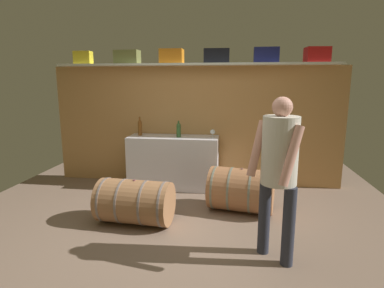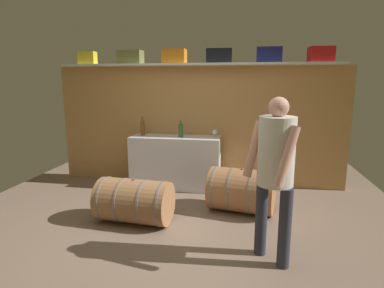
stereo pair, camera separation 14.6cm
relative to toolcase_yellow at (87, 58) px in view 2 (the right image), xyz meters
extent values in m
cube|color=#7F6756|center=(1.92, -1.44, -2.19)|extent=(6.19, 7.43, 0.02)
cube|color=tan|center=(1.92, 0.15, -1.16)|extent=(4.99, 0.10, 2.04)
cube|color=white|center=(1.92, 0.00, -0.12)|extent=(4.59, 0.40, 0.03)
cube|color=yellow|center=(0.00, 0.00, 0.00)|extent=(0.30, 0.21, 0.22)
cube|color=olive|center=(0.78, 0.00, 0.00)|extent=(0.42, 0.24, 0.22)
cube|color=orange|center=(1.54, 0.00, 0.01)|extent=(0.38, 0.26, 0.23)
cube|color=black|center=(2.28, 0.00, 0.01)|extent=(0.41, 0.22, 0.23)
cube|color=navy|center=(3.07, 0.00, 0.01)|extent=(0.39, 0.23, 0.24)
cube|color=red|center=(3.84, 0.00, 0.01)|extent=(0.37, 0.29, 0.23)
cube|color=white|center=(1.59, -0.17, -1.74)|extent=(1.50, 0.53, 0.88)
cylinder|color=#355D2E|center=(1.69, -0.21, -1.21)|extent=(0.07, 0.07, 0.19)
sphere|color=#355D2E|center=(1.69, -0.21, -1.10)|extent=(0.07, 0.07, 0.07)
cylinder|color=#355D2E|center=(1.69, -0.21, -1.06)|extent=(0.03, 0.03, 0.06)
cylinder|color=brown|center=(1.01, -0.14, -1.19)|extent=(0.07, 0.07, 0.21)
sphere|color=brown|center=(1.01, -0.14, -1.08)|extent=(0.07, 0.07, 0.07)
cylinder|color=brown|center=(1.01, -0.14, -1.03)|extent=(0.03, 0.03, 0.08)
cylinder|color=white|center=(2.25, -0.16, -1.30)|extent=(0.07, 0.07, 0.00)
cylinder|color=white|center=(2.25, -0.16, -1.27)|extent=(0.01, 0.01, 0.06)
sphere|color=white|center=(2.25, -0.16, -1.21)|extent=(0.08, 0.08, 0.08)
sphere|color=maroon|center=(2.25, -0.16, -1.22)|extent=(0.05, 0.05, 0.05)
cylinder|color=#9C6C46|center=(1.37, -1.62, -1.90)|extent=(0.97, 0.63, 0.56)
cylinder|color=gray|center=(0.98, -1.59, -1.90)|extent=(0.07, 0.57, 0.57)
cylinder|color=gray|center=(1.22, -1.61, -1.90)|extent=(0.07, 0.57, 0.57)
cylinder|color=gray|center=(1.52, -1.63, -1.90)|extent=(0.07, 0.57, 0.57)
cylinder|color=gray|center=(1.76, -1.65, -1.90)|extent=(0.07, 0.57, 0.57)
cylinder|color=#80474F|center=(1.37, -1.62, -1.62)|extent=(0.04, 0.04, 0.01)
cylinder|color=#A36B45|center=(2.71, -1.04, -1.88)|extent=(0.97, 0.75, 0.60)
cylinder|color=slate|center=(2.35, -0.98, -1.88)|extent=(0.14, 0.61, 0.61)
cylinder|color=slate|center=(2.58, -1.02, -1.88)|extent=(0.14, 0.61, 0.61)
cylinder|color=slate|center=(2.85, -1.07, -1.88)|extent=(0.14, 0.61, 0.61)
cylinder|color=slate|center=(3.08, -1.11, -1.88)|extent=(0.14, 0.61, 0.61)
cylinder|color=#88564C|center=(2.71, -1.04, -1.57)|extent=(0.04, 0.04, 0.01)
cylinder|color=#2C2F3D|center=(2.93, -2.13, -1.78)|extent=(0.12, 0.12, 0.80)
cylinder|color=#2C2F3D|center=(3.14, -2.33, -1.78)|extent=(0.12, 0.12, 0.80)
cylinder|color=beige|center=(3.04, -2.23, -1.05)|extent=(0.35, 0.35, 0.66)
sphere|color=tan|center=(3.04, -2.23, -0.63)|extent=(0.19, 0.19, 0.19)
cylinder|color=tan|center=(2.82, -2.16, -1.05)|extent=(0.23, 0.23, 0.56)
cylinder|color=tan|center=(3.11, -2.44, -1.05)|extent=(0.26, 0.26, 0.55)
camera|label=1|loc=(2.60, -5.28, -0.40)|focal=29.50mm
camera|label=2|loc=(2.74, -5.25, -0.40)|focal=29.50mm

